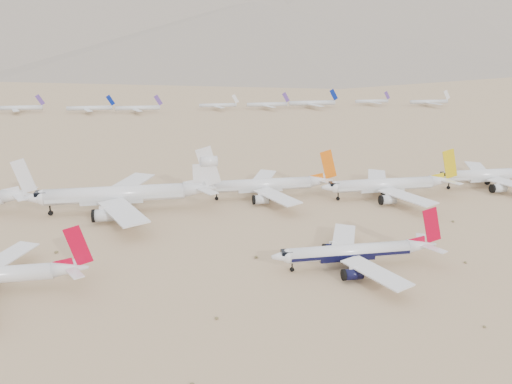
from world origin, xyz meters
TOP-DOWN VIEW (x-y plane):
  - ground at (0.00, 0.00)m, footprint 7000.00×7000.00m
  - main_airliner at (-5.29, 4.63)m, footprint 43.87×42.85m
  - row2_navy_widebody at (76.48, 65.71)m, footprint 50.56×49.45m
  - row2_gold_tail at (28.33, 59.45)m, footprint 50.82×49.70m
  - row2_orange_tail at (-16.64, 67.37)m, footprint 49.69×48.61m
  - row2_white_trijet at (-68.00, 60.34)m, footprint 62.72×61.29m
  - distant_storage_row at (-45.15, 309.69)m, footprint 481.78×55.87m
  - foothills at (526.68, 1100.00)m, footprint 4637.50×1395.00m
  - desert_scrub at (2.56, -30.59)m, footprint 261.14×121.67m

SIDE VIEW (x-z plane):
  - ground at x=0.00m, z-range 0.00..0.00m
  - desert_scrub at x=2.56m, z-range -0.03..0.60m
  - distant_storage_row at x=-45.15m, z-range -2.73..11.16m
  - main_airliner at x=-5.29m, z-range -3.48..12.00m
  - row2_orange_tail at x=-16.64m, z-range -3.89..13.84m
  - row2_navy_widebody at x=76.48m, z-range -3.97..14.02m
  - row2_gold_tail at x=28.33m, z-range -3.99..14.11m
  - row2_white_trijet at x=-68.00m, z-range -4.68..17.55m
  - foothills at x=526.68m, z-range -10.35..144.65m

